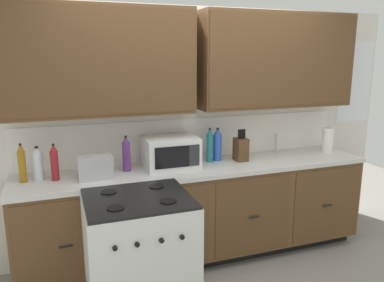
{
  "coord_description": "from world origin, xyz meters",
  "views": [
    {
      "loc": [
        -1.22,
        -2.87,
        1.93
      ],
      "look_at": [
        -0.09,
        0.27,
        1.18
      ],
      "focal_mm": 35.71,
      "sensor_mm": 36.0,
      "label": 1
    }
  ],
  "objects": [
    {
      "name": "bottle_clear",
      "position": [
        -1.39,
        0.38,
        1.06
      ],
      "size": [
        0.08,
        0.08,
        0.28
      ],
      "color": "silver",
      "rests_on": "counter_run"
    },
    {
      "name": "bottle_blue",
      "position": [
        0.23,
        0.43,
        1.08
      ],
      "size": [
        0.08,
        0.08,
        0.32
      ],
      "color": "blue",
      "rests_on": "counter_run"
    },
    {
      "name": "paper_towel_roll",
      "position": [
        1.45,
        0.34,
        1.06
      ],
      "size": [
        0.12,
        0.12,
        0.26
      ],
      "primitive_type": "cylinder",
      "color": "white",
      "rests_on": "counter_run"
    },
    {
      "name": "knife_block",
      "position": [
        0.44,
        0.34,
        1.04
      ],
      "size": [
        0.11,
        0.14,
        0.31
      ],
      "color": "#52361E",
      "rests_on": "counter_run"
    },
    {
      "name": "toaster",
      "position": [
        -0.95,
        0.26,
        1.02
      ],
      "size": [
        0.28,
        0.18,
        0.19
      ],
      "color": "#B7B7BC",
      "rests_on": "counter_run"
    },
    {
      "name": "counter_run",
      "position": [
        0.0,
        0.3,
        0.48
      ],
      "size": [
        3.29,
        0.64,
        0.93
      ],
      "color": "black",
      "rests_on": "ground_plane"
    },
    {
      "name": "sink_faucet",
      "position": [
        0.94,
        0.51,
        1.03
      ],
      "size": [
        0.02,
        0.02,
        0.2
      ],
      "primitive_type": "cylinder",
      "color": "#B2B5BA",
      "rests_on": "counter_run"
    },
    {
      "name": "bottle_amber",
      "position": [
        -1.51,
        0.35,
        1.08
      ],
      "size": [
        0.06,
        0.06,
        0.32
      ],
      "color": "#9E6619",
      "rests_on": "counter_run"
    },
    {
      "name": "bottle_violet",
      "position": [
        -0.67,
        0.38,
        1.08
      ],
      "size": [
        0.07,
        0.07,
        0.32
      ],
      "color": "#663384",
      "rests_on": "counter_run"
    },
    {
      "name": "bottle_teal",
      "position": [
        0.14,
        0.4,
        1.09
      ],
      "size": [
        0.07,
        0.07,
        0.33
      ],
      "color": "#1E707A",
      "rests_on": "counter_run"
    },
    {
      "name": "microwave",
      "position": [
        -0.26,
        0.36,
        1.07
      ],
      "size": [
        0.48,
        0.37,
        0.28
      ],
      "color": "white",
      "rests_on": "counter_run"
    },
    {
      "name": "stove_range",
      "position": [
        -0.72,
        -0.33,
        0.47
      ],
      "size": [
        0.76,
        0.68,
        0.95
      ],
      "color": "white",
      "rests_on": "ground_plane"
    },
    {
      "name": "bottle_red",
      "position": [
        -1.26,
        0.32,
        1.07
      ],
      "size": [
        0.06,
        0.06,
        0.31
      ],
      "color": "maroon",
      "rests_on": "counter_run"
    },
    {
      "name": "ground_plane",
      "position": [
        0.0,
        0.0,
        0.0
      ],
      "size": [
        8.16,
        8.16,
        0.0
      ],
      "primitive_type": "plane",
      "color": "gray"
    },
    {
      "name": "wall_unit",
      "position": [
        0.0,
        0.5,
        1.63
      ],
      "size": [
        4.46,
        0.4,
        2.38
      ],
      "color": "white",
      "rests_on": "ground_plane"
    }
  ]
}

